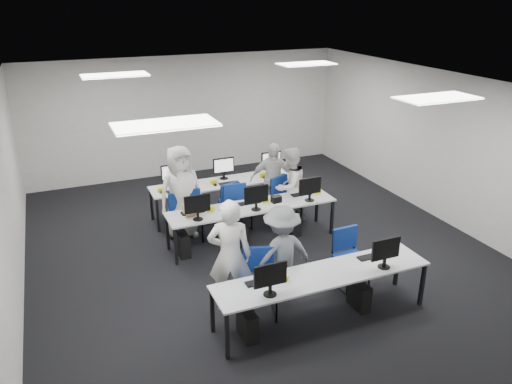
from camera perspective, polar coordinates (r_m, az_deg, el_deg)
name	(u,v)px	position (r m, az deg, el deg)	size (l,w,h in m)	color
room	(257,170)	(8.78, 0.07, 2.52)	(9.00, 9.02, 3.00)	black
ceiling_panels	(257,85)	(8.40, 0.07, 12.12)	(5.20, 4.60, 0.02)	white
desk_front	(323,277)	(7.19, 7.64, -9.60)	(3.20, 0.70, 0.73)	silver
desk_mid	(252,208)	(9.25, -0.42, -1.89)	(3.20, 0.70, 0.73)	silver
desk_back	(227,184)	(10.46, -3.35, 0.97)	(3.20, 0.70, 0.73)	silver
equipment_front	(311,300)	(7.27, 6.25, -12.17)	(2.51, 0.41, 1.19)	#0C3CA0
equipment_mid	(243,226)	(9.31, -1.46, -3.93)	(2.91, 0.41, 1.19)	white
equipment_back	(235,196)	(10.66, -2.38, -0.48)	(2.91, 0.41, 1.19)	white
chair_0	(260,295)	(7.42, 0.42, -11.64)	(0.62, 0.65, 0.98)	navy
chair_1	(350,268)	(8.21, 10.66, -8.59)	(0.48, 0.52, 0.95)	navy
chair_2	(191,224)	(9.63, -7.47, -3.63)	(0.55, 0.59, 0.93)	navy
chair_3	(236,215)	(9.92, -2.29, -2.69)	(0.58, 0.60, 0.91)	navy
chair_4	(285,209)	(10.19, 3.37, -1.94)	(0.61, 0.63, 0.95)	navy
chair_5	(181,220)	(9.83, -8.60, -3.15)	(0.54, 0.57, 0.93)	navy
chair_6	(233,211)	(10.06, -2.70, -2.21)	(0.52, 0.56, 0.97)	navy
chair_7	(291,203)	(10.56, 4.08, -1.30)	(0.50, 0.52, 0.83)	navy
handbag	(192,207)	(8.86, -7.35, -1.76)	(0.38, 0.24, 0.31)	tan
student_0	(230,256)	(7.25, -3.00, -7.32)	(0.64, 0.42, 1.76)	white
student_1	(290,186)	(10.01, 3.87, 0.67)	(0.78, 0.60, 1.60)	white
student_2	(181,192)	(9.50, -8.58, -0.02)	(0.88, 0.57, 1.81)	white
student_3	(273,180)	(10.29, 1.90, 1.33)	(0.94, 0.39, 1.60)	white
photographer	(281,254)	(7.54, 2.91, -7.04)	(0.99, 0.57, 1.53)	slate
dslr_camera	(276,199)	(7.33, 2.33, -0.83)	(0.14, 0.18, 0.10)	black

